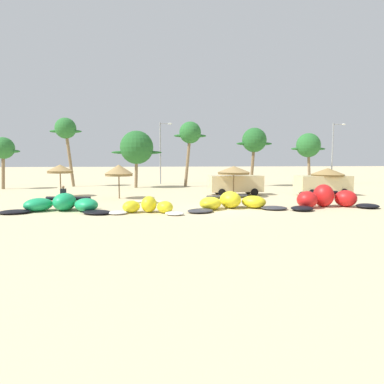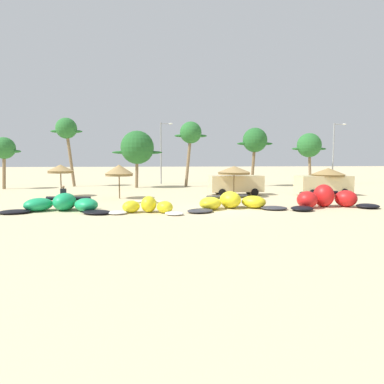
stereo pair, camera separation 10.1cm
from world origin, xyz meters
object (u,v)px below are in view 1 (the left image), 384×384
kite_center (327,199)px  beach_umbrella_outermost (328,172)px  lamppost_west_center (334,150)px  beach_umbrella_near_palms (234,170)px  palm_left (66,130)px  person_near_kites (63,197)px  parked_van (322,184)px  palm_center_right (254,141)px  beach_umbrella_middle (119,170)px  beach_umbrella_near_van (60,169)px  palm_center_left (190,134)px  kite_far_left (62,204)px  palm_leftmost (3,149)px  palm_right_of_gap (308,146)px  palm_left_of_gap (137,148)px  lamppost_west (161,150)px  kite_left (148,207)px  kite_left_of_center (232,202)px  parked_car_second (234,183)px

kite_center → beach_umbrella_outermost: (4.12, 7.99, 1.54)m
lamppost_west_center → beach_umbrella_near_palms: bearing=-139.2°
palm_left → person_near_kites: bearing=-77.9°
kite_center → lamppost_west_center: (12.14, 22.20, 4.00)m
parked_van → palm_center_right: palm_center_right is taller
kite_center → beach_umbrella_middle: bearing=153.9°
beach_umbrella_near_van → beach_umbrella_middle: (5.41, -2.28, -0.07)m
palm_center_left → kite_far_left: bearing=-117.9°
beach_umbrella_outermost → palm_leftmost: palm_leftmost is taller
palm_right_of_gap → lamppost_west_center: lamppost_west_center is taller
beach_umbrella_middle → palm_right_of_gap: (23.97, 15.72, 2.75)m
palm_left_of_gap → lamppost_west: size_ratio=0.81×
kite_center → beach_umbrella_middle: (-15.00, 7.33, 1.82)m
parked_van → lamppost_west: (-14.41, 17.04, 3.56)m
beach_umbrella_middle → lamppost_west: 18.15m
lamppost_west → kite_left: bearing=-93.4°
beach_umbrella_outermost → parked_van: beach_umbrella_outermost is taller
kite_center → palm_left_of_gap: palm_left_of_gap is taller
kite_left → beach_umbrella_outermost: size_ratio=1.58×
palm_center_right → lamppost_west: size_ratio=0.87×
kite_far_left → kite_left: 5.71m
kite_center → person_near_kites: (-18.13, 1.00, 0.21)m
person_near_kites → parked_van: bearing=17.5°
palm_right_of_gap → kite_far_left: bearing=-139.7°
beach_umbrella_near_palms → palm_leftmost: (-23.78, 11.18, 2.11)m
kite_center → beach_umbrella_near_palms: (-4.95, 7.45, 1.78)m
parked_van → palm_leftmost: (-32.23, 10.79, 3.41)m
kite_left_of_center → person_near_kites: person_near_kites is taller
kite_left → kite_left_of_center: bearing=12.2°
beach_umbrella_middle → palm_center_right: 19.81m
palm_leftmost → palm_left: bearing=25.9°
kite_left → palm_center_right: (12.81, 20.61, 5.22)m
beach_umbrella_middle → parked_car_second: beach_umbrella_middle is taller
parked_car_second → palm_leftmost: bearing=158.7°
kite_center → palm_left_of_gap: 23.83m
kite_center → beach_umbrella_middle: beach_umbrella_middle is taller
beach_umbrella_near_van → person_near_kites: 9.07m
beach_umbrella_outermost → kite_left: bearing=-151.0°
beach_umbrella_near_van → beach_umbrella_outermost: size_ratio=0.93×
kite_far_left → palm_left_of_gap: (4.07, 18.75, 4.26)m
kite_left → beach_umbrella_outermost: bearing=29.0°
beach_umbrella_middle → beach_umbrella_near_palms: beach_umbrella_middle is taller
beach_umbrella_near_palms → lamppost_west: 18.55m
beach_umbrella_middle → kite_left: bearing=-73.3°
beach_umbrella_near_palms → palm_left: bearing=141.2°
beach_umbrella_middle → palm_leftmost: palm_leftmost is taller
parked_car_second → palm_right_of_gap: (13.43, 13.87, 4.09)m
beach_umbrella_near_van → palm_left_of_gap: size_ratio=0.43×
beach_umbrella_near_van → beach_umbrella_outermost: beach_umbrella_near_van is taller
palm_center_left → lamppost_west: lamppost_west is taller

